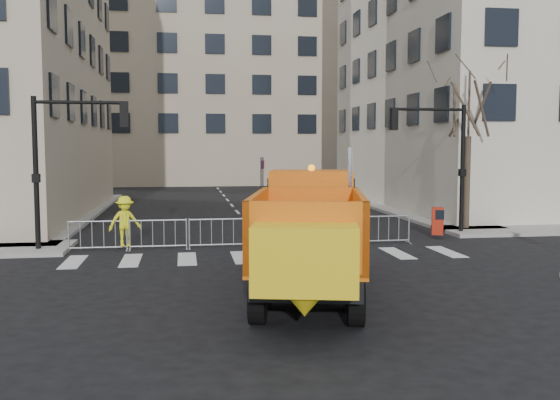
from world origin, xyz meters
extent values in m
plane|color=black|center=(0.00, 0.00, 0.00)|extent=(120.00, 120.00, 0.00)
cube|color=gray|center=(0.00, 8.50, 0.07)|extent=(64.00, 5.00, 0.15)
cube|color=tan|center=(0.00, 52.00, 12.00)|extent=(30.00, 18.00, 24.00)
cylinder|color=black|center=(-8.00, 7.50, 2.70)|extent=(0.18, 0.18, 5.40)
cylinder|color=black|center=(8.50, 9.50, 2.70)|extent=(0.18, 0.18, 5.40)
cube|color=black|center=(0.06, -0.13, 0.91)|extent=(3.70, 7.25, 0.43)
cylinder|color=black|center=(-0.37, 2.54, 0.53)|extent=(0.56, 1.11, 1.06)
cylinder|color=black|center=(1.60, 2.09, 0.53)|extent=(0.56, 1.11, 1.06)
cylinder|color=black|center=(-1.21, -1.12, 0.53)|extent=(0.56, 1.11, 1.06)
cylinder|color=black|center=(0.77, -1.57, 0.53)|extent=(0.56, 1.11, 1.06)
cylinder|color=black|center=(-1.48, -2.34, 0.53)|extent=(0.56, 1.11, 1.06)
cylinder|color=black|center=(0.49, -2.79, 0.53)|extent=(0.56, 1.11, 1.06)
cube|color=#D55E0B|center=(0.74, 2.88, 1.59)|extent=(2.31, 1.95, 0.96)
cube|color=#D55E0B|center=(0.46, 1.66, 2.17)|extent=(2.50, 1.99, 1.73)
cylinder|color=silver|center=(1.29, 0.73, 2.50)|extent=(0.13, 0.13, 2.31)
cube|color=#D55E0B|center=(-0.24, -1.44, 1.93)|extent=(3.29, 4.67, 1.59)
cube|color=yellow|center=(-0.82, -3.98, 1.64)|extent=(2.09, 1.37, 1.25)
cube|color=brown|center=(1.11, 4.48, 0.63)|extent=(3.13, 1.23, 1.08)
imported|color=black|center=(-0.13, 5.98, 0.86)|extent=(0.70, 0.53, 1.71)
imported|color=black|center=(0.97, 4.25, 0.99)|extent=(1.13, 0.98, 1.97)
imported|color=black|center=(-0.29, 4.45, 0.84)|extent=(0.92, 1.04, 1.69)
imported|color=yellow|center=(-5.06, 7.57, 1.05)|extent=(1.31, 1.02, 1.79)
cube|color=#A71E0C|center=(7.09, 8.64, 0.70)|extent=(0.56, 0.53, 1.10)
camera|label=1|loc=(-2.98, -14.96, 3.68)|focal=40.00mm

